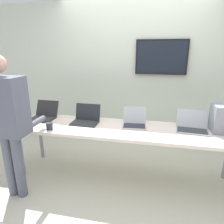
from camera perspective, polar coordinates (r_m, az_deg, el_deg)
ground at (r=2.97m, az=2.96°, el=-18.03°), size 8.00×8.00×0.04m
back_wall at (r=3.57m, az=6.34°, el=10.06°), size 8.00×0.11×2.49m
workbench at (r=2.63m, az=3.20°, el=-5.52°), size 2.95×0.70×0.73m
laptop_station_0 at (r=3.12m, az=-18.86°, el=-0.75°), size 0.36×0.36×0.24m
laptop_station_1 at (r=2.81m, az=-7.47°, el=-1.88°), size 0.37×0.31×0.24m
laptop_station_2 at (r=2.70m, az=6.42°, el=-2.75°), size 0.33×0.35×0.22m
laptop_station_3 at (r=2.73m, az=21.85°, el=-3.68°), size 0.41×0.38×0.22m
person at (r=2.46m, az=-27.83°, el=-1.20°), size 0.44×0.58×1.66m
coffee_mug at (r=2.66m, az=-17.42°, el=-3.90°), size 0.08×0.08×0.09m
paper_sheet at (r=2.77m, az=-17.82°, el=-4.06°), size 0.22×0.30×0.00m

